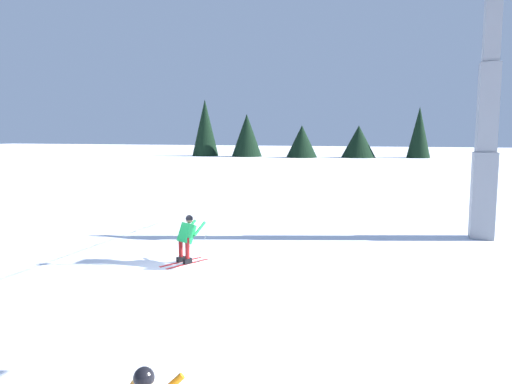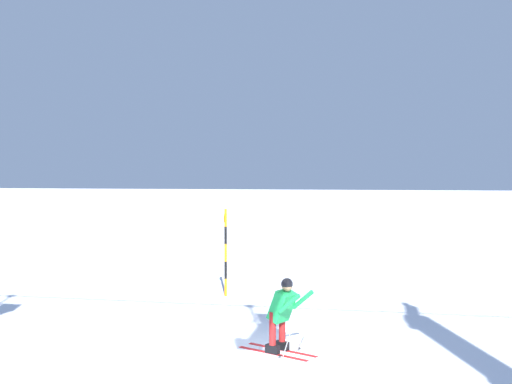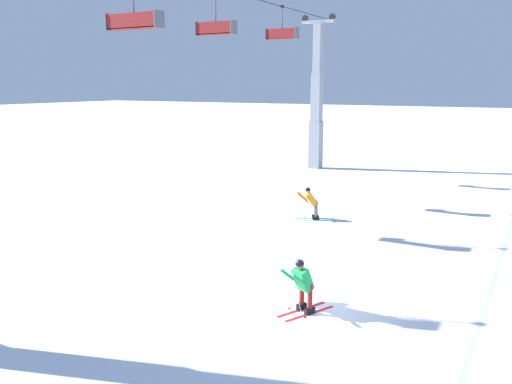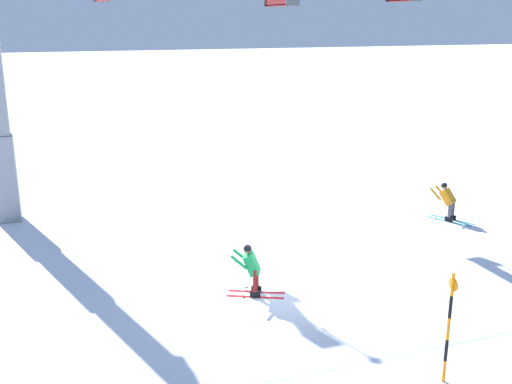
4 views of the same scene
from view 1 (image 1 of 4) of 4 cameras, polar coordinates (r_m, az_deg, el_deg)
ground_plane at (r=14.74m, az=-9.33°, el=-8.73°), size 260.00×260.00×0.00m
skier_carving_main at (r=15.19m, az=-7.98°, el=-5.04°), size 1.61×1.13×1.56m
lift_tower_near at (r=20.07m, az=25.13°, el=7.01°), size 0.82×2.42×10.24m
tree_line_ridge at (r=80.64m, az=3.98°, el=6.58°), size 8.43×38.35×9.49m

